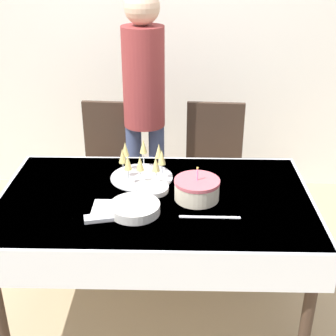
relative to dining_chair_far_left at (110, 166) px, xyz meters
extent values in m
plane|color=tan|center=(0.36, -0.81, -0.54)|extent=(12.00, 12.00, 0.00)
cube|color=silver|center=(0.36, 0.82, 0.81)|extent=(8.00, 0.05, 2.70)
cube|color=white|center=(0.36, -0.81, 0.20)|extent=(1.63, 0.96, 0.03)
cube|color=white|center=(0.36, -0.81, 0.11)|extent=(1.66, 0.99, 0.21)
cylinder|color=#38281E|center=(1.12, -1.23, -0.18)|extent=(0.06, 0.06, 0.73)
cylinder|color=#38281E|center=(-0.39, -0.39, -0.18)|extent=(0.06, 0.06, 0.73)
cylinder|color=#38281E|center=(1.12, -0.39, -0.18)|extent=(0.06, 0.06, 0.73)
cube|color=#38281E|center=(-0.01, -0.08, -0.08)|extent=(0.45, 0.45, 0.04)
cube|color=#38281E|center=(0.01, 0.11, 0.19)|extent=(0.40, 0.06, 0.50)
cylinder|color=#38281E|center=(0.16, -0.28, -0.32)|extent=(0.04, 0.04, 0.44)
cylinder|color=#38281E|center=(-0.20, -0.25, -0.32)|extent=(0.04, 0.04, 0.44)
cylinder|color=#38281E|center=(0.19, 0.08, -0.32)|extent=(0.04, 0.04, 0.44)
cylinder|color=#38281E|center=(-0.17, 0.11, -0.32)|extent=(0.04, 0.04, 0.44)
cube|color=#38281E|center=(0.73, -0.08, -0.08)|extent=(0.44, 0.44, 0.04)
cube|color=#38281E|center=(0.74, 0.11, 0.19)|extent=(0.40, 0.06, 0.50)
cylinder|color=#38281E|center=(0.90, -0.27, -0.32)|extent=(0.04, 0.04, 0.44)
cylinder|color=#38281E|center=(0.54, -0.25, -0.32)|extent=(0.04, 0.04, 0.44)
cylinder|color=#38281E|center=(0.92, 0.09, -0.32)|extent=(0.04, 0.04, 0.44)
cylinder|color=#38281E|center=(0.56, 0.11, -0.32)|extent=(0.04, 0.04, 0.44)
cylinder|color=beige|center=(0.58, -0.83, 0.26)|extent=(0.23, 0.23, 0.09)
cylinder|color=#D15B66|center=(0.58, -0.83, 0.32)|extent=(0.24, 0.24, 0.02)
cylinder|color=pink|center=(0.58, -0.83, 0.35)|extent=(0.01, 0.01, 0.06)
sphere|color=#F9CC4C|center=(0.58, -0.83, 0.39)|extent=(0.01, 0.01, 0.01)
cylinder|color=silver|center=(0.27, -0.60, 0.22)|extent=(0.36, 0.36, 0.01)
cylinder|color=silver|center=(0.39, -0.61, 0.22)|extent=(0.05, 0.05, 0.00)
cylinder|color=silver|center=(0.39, -0.61, 0.27)|extent=(0.01, 0.01, 0.08)
cone|color=#E0CC72|center=(0.39, -0.61, 0.35)|extent=(0.04, 0.04, 0.08)
cylinder|color=silver|center=(0.37, -0.53, 0.22)|extent=(0.05, 0.05, 0.00)
cylinder|color=silver|center=(0.37, -0.53, 0.27)|extent=(0.01, 0.01, 0.08)
cone|color=#E0CC72|center=(0.37, -0.53, 0.35)|extent=(0.04, 0.04, 0.08)
cylinder|color=silver|center=(0.28, -0.46, 0.22)|extent=(0.05, 0.05, 0.00)
cylinder|color=silver|center=(0.28, -0.46, 0.27)|extent=(0.01, 0.01, 0.08)
cone|color=#E0CC72|center=(0.28, -0.46, 0.35)|extent=(0.04, 0.04, 0.08)
cylinder|color=silver|center=(0.17, -0.50, 0.22)|extent=(0.05, 0.05, 0.00)
cylinder|color=silver|center=(0.17, -0.50, 0.27)|extent=(0.01, 0.01, 0.08)
cone|color=#E0CC72|center=(0.17, -0.50, 0.35)|extent=(0.04, 0.04, 0.08)
cylinder|color=silver|center=(0.17, -0.60, 0.22)|extent=(0.05, 0.05, 0.00)
cylinder|color=silver|center=(0.17, -0.60, 0.27)|extent=(0.01, 0.01, 0.08)
cone|color=#E0CC72|center=(0.17, -0.60, 0.35)|extent=(0.04, 0.04, 0.08)
cylinder|color=silver|center=(0.21, -0.69, 0.22)|extent=(0.05, 0.05, 0.00)
cylinder|color=silver|center=(0.21, -0.69, 0.27)|extent=(0.01, 0.01, 0.08)
cone|color=#E0CC72|center=(0.21, -0.69, 0.35)|extent=(0.04, 0.04, 0.08)
cylinder|color=silver|center=(0.27, -0.69, 0.22)|extent=(0.05, 0.05, 0.00)
cylinder|color=silver|center=(0.27, -0.69, 0.27)|extent=(0.01, 0.01, 0.08)
cone|color=#E0CC72|center=(0.27, -0.69, 0.35)|extent=(0.04, 0.04, 0.08)
cylinder|color=silver|center=(0.36, -0.70, 0.22)|extent=(0.05, 0.05, 0.00)
cylinder|color=silver|center=(0.36, -0.70, 0.27)|extent=(0.01, 0.01, 0.08)
cone|color=#E0CC72|center=(0.36, -0.70, 0.35)|extent=(0.04, 0.04, 0.08)
cylinder|color=silver|center=(0.27, -0.98, 0.22)|extent=(0.25, 0.25, 0.01)
cylinder|color=silver|center=(0.27, -0.98, 0.23)|extent=(0.25, 0.25, 0.01)
cylinder|color=silver|center=(0.27, -0.98, 0.23)|extent=(0.25, 0.25, 0.01)
cylinder|color=silver|center=(0.27, -0.98, 0.24)|extent=(0.25, 0.25, 0.01)
cylinder|color=silver|center=(0.27, -0.98, 0.25)|extent=(0.25, 0.25, 0.01)
cylinder|color=silver|center=(0.27, -0.98, 0.25)|extent=(0.25, 0.25, 0.01)
cylinder|color=silver|center=(0.27, -0.98, 0.26)|extent=(0.25, 0.25, 0.01)
cylinder|color=white|center=(0.34, -0.75, 0.22)|extent=(0.18, 0.18, 0.01)
cylinder|color=white|center=(0.34, -0.75, 0.23)|extent=(0.18, 0.18, 0.01)
cylinder|color=white|center=(0.34, -0.75, 0.23)|extent=(0.18, 0.18, 0.01)
cylinder|color=white|center=(0.34, -0.75, 0.24)|extent=(0.18, 0.18, 0.01)
cube|color=silver|center=(0.64, -1.02, 0.22)|extent=(0.30, 0.02, 0.00)
cube|color=silver|center=(0.11, -1.05, 0.22)|extent=(0.18, 0.10, 0.02)
cube|color=white|center=(0.13, -0.95, 0.22)|extent=(0.15, 0.15, 0.01)
cylinder|color=#3F4C72|center=(0.17, 0.05, -0.12)|extent=(0.11, 0.11, 0.83)
cylinder|color=#3F4C72|center=(0.33, 0.05, -0.12)|extent=(0.11, 0.11, 0.83)
cylinder|color=maroon|center=(0.25, 0.05, 0.62)|extent=(0.28, 0.28, 0.66)
sphere|color=#D8B293|center=(0.25, 0.05, 1.07)|extent=(0.23, 0.23, 0.23)
camera|label=1|loc=(0.48, -2.97, 1.43)|focal=50.00mm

